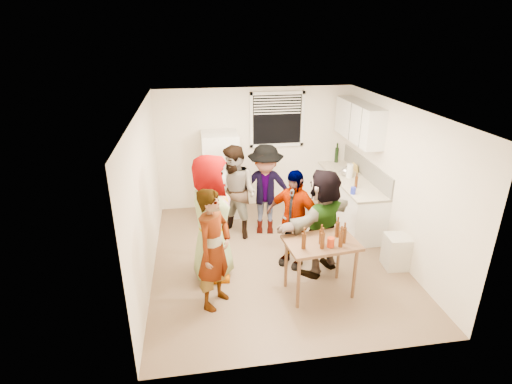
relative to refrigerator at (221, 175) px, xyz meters
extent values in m
cube|color=white|center=(0.00, 0.00, 0.00)|extent=(0.70, 0.70, 1.70)
cube|color=white|center=(2.45, -0.73, -0.42)|extent=(0.60, 2.20, 0.86)
cube|color=beige|center=(2.45, -0.73, 0.03)|extent=(0.64, 2.22, 0.04)
cube|color=#ACA99E|center=(2.74, -0.73, 0.23)|extent=(0.03, 2.20, 0.36)
cube|color=white|center=(2.58, -0.53, 1.10)|extent=(0.34, 1.60, 0.70)
cylinder|color=white|center=(2.43, -0.68, 0.05)|extent=(0.12, 0.12, 0.26)
cylinder|color=black|center=(2.50, 0.26, 0.05)|extent=(0.08, 0.08, 0.31)
cylinder|color=#47230C|center=(2.35, -1.21, 0.05)|extent=(0.05, 0.05, 0.21)
cylinder|color=#202BB8|center=(2.19, -1.48, 0.05)|extent=(0.09, 0.09, 0.12)
cube|color=#E9C152|center=(2.67, -0.38, 0.13)|extent=(0.02, 0.20, 0.16)
cube|color=beige|center=(2.60, -2.45, -0.60)|extent=(0.40, 0.40, 0.55)
cylinder|color=#47230C|center=(1.15, -2.95, -0.01)|extent=(0.06, 0.06, 0.22)
cylinder|color=#A92C0D|center=(1.25, -3.04, -0.01)|extent=(0.10, 0.10, 0.13)
imported|color=#9A9A9A|center=(-0.30, -2.23, -0.85)|extent=(2.06, 1.19, 0.62)
imported|color=#141933|center=(-0.31, -2.91, -0.85)|extent=(1.77, 1.51, 0.41)
imported|color=brown|center=(0.19, -1.02, -0.85)|extent=(1.77, 1.83, 0.65)
imported|color=#3A3B3F|center=(0.74, -0.94, -0.85)|extent=(1.40, 1.87, 0.63)
imported|color=black|center=(0.98, -2.09, -0.85)|extent=(1.79, 1.84, 0.40)
imported|color=#C8803D|center=(1.36, -2.36, -0.85)|extent=(2.25, 2.29, 0.50)
camera|label=1|loc=(-0.48, -7.54, 2.74)|focal=28.00mm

